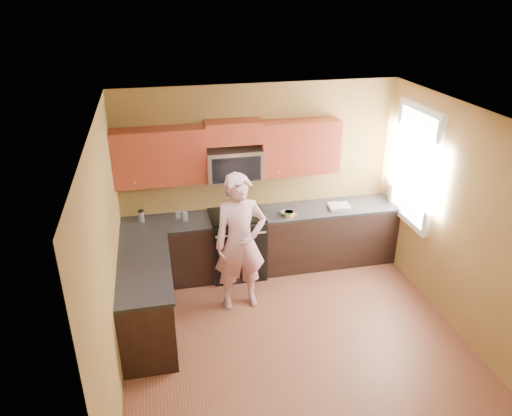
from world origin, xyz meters
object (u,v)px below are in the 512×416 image
object	(u,v)px
microwave	(234,178)
woman	(240,243)
stove	(237,244)
frying_pan	(235,223)
butter_tub	(289,216)
travel_mug	(142,222)

from	to	relation	value
microwave	woman	size ratio (longest dim) A/B	0.41
stove	microwave	size ratio (longest dim) A/B	1.25
frying_pan	butter_tub	size ratio (longest dim) A/B	3.51
stove	travel_mug	bearing A→B (deg)	175.15
woman	frying_pan	world-z (taller)	woman
frying_pan	travel_mug	distance (m)	1.30
frying_pan	woman	bearing A→B (deg)	-73.65
butter_tub	travel_mug	xyz separation A→B (m)	(-2.03, 0.27, 0.00)
travel_mug	stove	bearing A→B (deg)	-4.85
microwave	travel_mug	size ratio (longest dim) A/B	4.37
woman	butter_tub	size ratio (longest dim) A/B	13.90
stove	butter_tub	bearing A→B (deg)	-12.64
frying_pan	travel_mug	xyz separation A→B (m)	(-1.24, 0.37, -0.03)
woman	frying_pan	xyz separation A→B (m)	(0.03, 0.52, 0.03)
stove	frying_pan	world-z (taller)	frying_pan
microwave	butter_tub	xyz separation A→B (m)	(0.72, -0.29, -0.53)
woman	travel_mug	xyz separation A→B (m)	(-1.21, 0.88, -0.00)
woman	frying_pan	distance (m)	0.52
stove	woman	world-z (taller)	woman
stove	woman	xyz separation A→B (m)	(-0.09, -0.77, 0.45)
butter_tub	frying_pan	bearing A→B (deg)	-173.24
stove	woman	size ratio (longest dim) A/B	0.51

